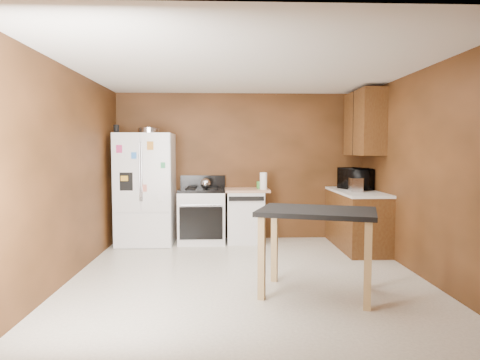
{
  "coord_description": "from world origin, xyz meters",
  "views": [
    {
      "loc": [
        -0.27,
        -5.11,
        1.53
      ],
      "look_at": [
        -0.05,
        0.85,
        1.11
      ],
      "focal_mm": 32.0,
      "sensor_mm": 36.0,
      "label": 1
    }
  ],
  "objects": [
    {
      "name": "microwave",
      "position": [
        1.84,
        1.68,
        1.06
      ],
      "size": [
        0.56,
        0.67,
        0.31
      ],
      "primitive_type": "imported",
      "rotation": [
        0.0,
        0.0,
        1.94
      ],
      "color": "black",
      "rests_on": "right_cabinets"
    },
    {
      "name": "refrigerator",
      "position": [
        -1.55,
        1.86,
        0.9
      ],
      "size": [
        0.9,
        0.8,
        1.8
      ],
      "color": "white",
      "rests_on": "ground"
    },
    {
      "name": "gas_range",
      "position": [
        -0.64,
        1.92,
        0.46
      ],
      "size": [
        0.76,
        0.68,
        1.1
      ],
      "color": "white",
      "rests_on": "ground"
    },
    {
      "name": "floor",
      "position": [
        0.0,
        0.0,
        0.0
      ],
      "size": [
        4.5,
        4.5,
        0.0
      ],
      "primitive_type": "plane",
      "color": "silver",
      "rests_on": "ground"
    },
    {
      "name": "island",
      "position": [
        0.7,
        -0.69,
        0.77
      ],
      "size": [
        1.39,
        1.14,
        0.91
      ],
      "color": "black",
      "rests_on": "ground"
    },
    {
      "name": "wall_back",
      "position": [
        0.0,
        2.25,
        1.25
      ],
      "size": [
        4.2,
        0.0,
        4.2
      ],
      "primitive_type": "plane",
      "rotation": [
        1.57,
        0.0,
        0.0
      ],
      "color": "brown",
      "rests_on": "ground"
    },
    {
      "name": "kettle",
      "position": [
        -0.58,
        1.87,
        0.98
      ],
      "size": [
        0.17,
        0.17,
        0.17
      ],
      "primitive_type": "sphere",
      "color": "silver",
      "rests_on": "gas_range"
    },
    {
      "name": "paper_towel",
      "position": [
        0.37,
        1.84,
        1.03
      ],
      "size": [
        0.15,
        0.15,
        0.28
      ],
      "primitive_type": "cylinder",
      "rotation": [
        0.0,
        0.0,
        0.31
      ],
      "color": "white",
      "rests_on": "dishwasher"
    },
    {
      "name": "right_cabinets",
      "position": [
        1.84,
        1.48,
        0.91
      ],
      "size": [
        0.63,
        1.58,
        2.45
      ],
      "color": "brown",
      "rests_on": "ground"
    },
    {
      "name": "wall_front",
      "position": [
        0.0,
        -2.25,
        1.25
      ],
      "size": [
        4.2,
        0.0,
        4.2
      ],
      "primitive_type": "plane",
      "rotation": [
        -1.57,
        0.0,
        0.0
      ],
      "color": "brown",
      "rests_on": "ground"
    },
    {
      "name": "roasting_pan",
      "position": [
        -1.48,
        1.89,
        1.84
      ],
      "size": [
        0.36,
        0.36,
        0.09
      ],
      "primitive_type": "cylinder",
      "color": "silver",
      "rests_on": "refrigerator"
    },
    {
      "name": "toaster",
      "position": [
        1.74,
        1.34,
        1.0
      ],
      "size": [
        0.21,
        0.3,
        0.21
      ],
      "primitive_type": "cube",
      "rotation": [
        0.0,
        0.0,
        -0.11
      ],
      "color": "silver",
      "rests_on": "right_cabinets"
    },
    {
      "name": "ceiling",
      "position": [
        0.0,
        0.0,
        2.5
      ],
      "size": [
        4.5,
        4.5,
        0.0
      ],
      "primitive_type": "plane",
      "rotation": [
        3.14,
        0.0,
        0.0
      ],
      "color": "white",
      "rests_on": "ground"
    },
    {
      "name": "green_canister",
      "position": [
        0.32,
        2.0,
        0.95
      ],
      "size": [
        0.13,
        0.13,
        0.12
      ],
      "primitive_type": "cylinder",
      "rotation": [
        0.0,
        0.0,
        0.27
      ],
      "color": "green",
      "rests_on": "dishwasher"
    },
    {
      "name": "pen_cup",
      "position": [
        -1.98,
        1.76,
        1.87
      ],
      "size": [
        0.09,
        0.09,
        0.13
      ],
      "primitive_type": "cylinder",
      "color": "black",
      "rests_on": "refrigerator"
    },
    {
      "name": "wall_right",
      "position": [
        2.1,
        0.0,
        1.25
      ],
      "size": [
        0.0,
        4.5,
        4.5
      ],
      "primitive_type": "plane",
      "rotation": [
        1.57,
        0.0,
        -1.57
      ],
      "color": "brown",
      "rests_on": "ground"
    },
    {
      "name": "dishwasher",
      "position": [
        0.08,
        1.95,
        0.45
      ],
      "size": [
        0.78,
        0.63,
        0.89
      ],
      "color": "white",
      "rests_on": "ground"
    },
    {
      "name": "wall_left",
      "position": [
        -2.1,
        0.0,
        1.25
      ],
      "size": [
        0.0,
        4.5,
        4.5
      ],
      "primitive_type": "plane",
      "rotation": [
        1.57,
        0.0,
        1.57
      ],
      "color": "brown",
      "rests_on": "ground"
    }
  ]
}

